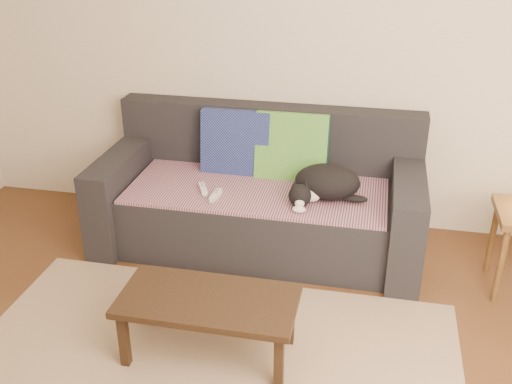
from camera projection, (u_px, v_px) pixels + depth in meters
back_wall at (274, 38)px, 3.96m from camera, size 4.50×0.04×2.60m
sofa at (260, 200)px, 4.01m from camera, size 2.10×0.94×0.87m
throw_blanket at (257, 190)px, 3.88m from camera, size 1.66×0.74×0.02m
cushion_navy at (236, 144)px, 4.06m from camera, size 0.47×0.18×0.48m
cushion_green at (292, 149)px, 3.99m from camera, size 0.48×0.22×0.49m
cat at (325, 183)px, 3.70m from camera, size 0.49×0.45×0.21m
wii_remote_a at (203, 189)px, 3.83m from camera, size 0.10×0.15×0.03m
wii_remote_b at (216, 195)px, 3.75m from camera, size 0.05×0.15×0.03m
rug at (201, 384)px, 2.89m from camera, size 2.50×1.80×0.01m
coffee_table at (208, 305)px, 2.96m from camera, size 0.88×0.44×0.35m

